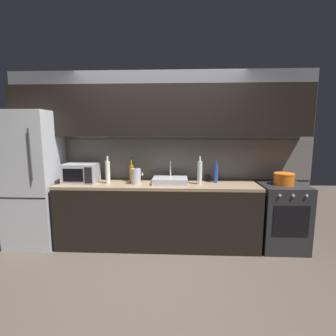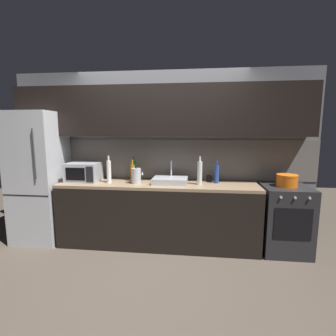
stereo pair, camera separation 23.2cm
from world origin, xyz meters
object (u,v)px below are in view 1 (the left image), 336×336
Objects in this scene: wine_bottle_amber at (131,173)px; mug_dark at (208,178)px; wine_bottle_clear at (200,172)px; cooking_pot at (284,179)px; wine_bottle_green at (132,170)px; refrigerator at (34,179)px; kettle at (136,176)px; wine_bottle_blue at (216,173)px; wine_bottle_white at (108,172)px; oven_range at (281,216)px; microwave at (81,173)px.

mug_dark is at bearing 5.16° from wine_bottle_amber.
cooking_pot is (1.14, 0.02, -0.09)m from wine_bottle_clear.
wine_bottle_green is at bearing 174.08° from cooking_pot.
refrigerator is at bearing -175.18° from mug_dark.
kettle is 0.88m from wine_bottle_clear.
wine_bottle_blue is at bearing 28.88° from wine_bottle_clear.
wine_bottle_white is at bearing -174.63° from wine_bottle_blue.
mug_dark is at bearing 9.79° from wine_bottle_white.
oven_range is 2.89× the size of wine_bottle_amber.
wine_bottle_blue reaches higher than oven_range.
oven_range is at bearing -6.89° from wine_bottle_blue.
wine_bottle_blue is at bearing -45.76° from mug_dark.
microwave is (0.68, 0.02, 0.09)m from refrigerator.
wine_bottle_blue is 3.64× the size of mug_dark.
wine_bottle_green is at bearing 179.48° from mug_dark.
wine_bottle_clear is 0.30m from mug_dark.
wine_bottle_white is 0.99× the size of wine_bottle_clear.
refrigerator is 0.69m from microwave.
microwave is 1.91m from wine_bottle_blue.
refrigerator is 4.12× the size of microwave.
kettle is 1.05m from mug_dark.
cooking_pot is at bearing 0.00° from refrigerator.
microwave is at bearing -163.86° from wine_bottle_green.
wine_bottle_amber is 0.80× the size of wine_bottle_clear.
cooking_pot is (0.91, -0.11, -0.05)m from wine_bottle_blue.
microwave is 0.40m from wine_bottle_white.
refrigerator reaches higher than wine_bottle_amber.
wine_bottle_blue is 1.22m from wine_bottle_green.
wine_bottle_blue is (-0.91, 0.11, 0.58)m from oven_range.
wine_bottle_clear is at bearing -13.98° from wine_bottle_green.
kettle is 0.61× the size of wine_bottle_clear.
wine_bottle_amber is (-2.11, 0.11, 0.58)m from oven_range.
wine_bottle_green is at bearing 174.75° from wine_bottle_blue.
oven_range is at bearing -0.02° from refrigerator.
microwave is 0.71m from wine_bottle_amber.
mug_dark is at bearing 14.24° from kettle.
mug_dark is (1.41, 0.24, -0.12)m from wine_bottle_white.
wine_bottle_white is 1.19× the size of wine_bottle_blue.
wine_bottle_white is 1.52m from wine_bottle_blue.
microwave is at bearing 178.58° from wine_bottle_clear.
oven_range is 2.35× the size of wine_bottle_white.
kettle is at bearing -4.70° from microwave.
wine_bottle_green is (-0.01, 0.11, 0.02)m from wine_bottle_amber.
mug_dark is (2.49, 0.21, -0.00)m from refrigerator.
oven_range is 10.20× the size of mug_dark.
wine_bottle_amber reaches higher than oven_range.
wine_bottle_clear is 1.21× the size of wine_bottle_blue.
kettle is at bearing -178.70° from oven_range.
cooking_pot is (-0.00, 0.00, 0.53)m from oven_range.
wine_bottle_clear is at bearing -151.12° from wine_bottle_blue.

